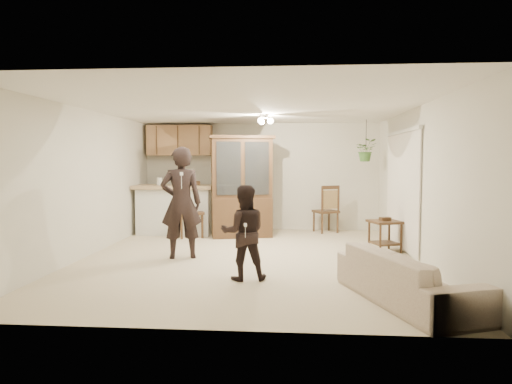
# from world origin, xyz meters

# --- Properties ---
(floor) EXTENTS (6.50, 6.50, 0.00)m
(floor) POSITION_xyz_m (0.00, 0.00, 0.00)
(floor) COLOR beige
(floor) RESTS_ON ground
(ceiling) EXTENTS (5.50, 6.50, 0.02)m
(ceiling) POSITION_xyz_m (0.00, 0.00, 2.50)
(ceiling) COLOR white
(ceiling) RESTS_ON wall_back
(wall_back) EXTENTS (5.50, 0.02, 2.50)m
(wall_back) POSITION_xyz_m (0.00, 3.25, 1.25)
(wall_back) COLOR beige
(wall_back) RESTS_ON ground
(wall_front) EXTENTS (5.50, 0.02, 2.50)m
(wall_front) POSITION_xyz_m (0.00, -3.25, 1.25)
(wall_front) COLOR beige
(wall_front) RESTS_ON ground
(wall_left) EXTENTS (0.02, 6.50, 2.50)m
(wall_left) POSITION_xyz_m (-2.75, 0.00, 1.25)
(wall_left) COLOR beige
(wall_left) RESTS_ON ground
(wall_right) EXTENTS (0.02, 6.50, 2.50)m
(wall_right) POSITION_xyz_m (2.75, 0.00, 1.25)
(wall_right) COLOR beige
(wall_right) RESTS_ON ground
(breakfast_bar) EXTENTS (1.60, 0.55, 1.00)m
(breakfast_bar) POSITION_xyz_m (-1.85, 2.35, 0.50)
(breakfast_bar) COLOR silver
(breakfast_bar) RESTS_ON floor
(bar_top) EXTENTS (1.75, 0.70, 0.08)m
(bar_top) POSITION_xyz_m (-1.85, 2.35, 1.05)
(bar_top) COLOR tan
(bar_top) RESTS_ON breakfast_bar
(upper_cabinets) EXTENTS (1.50, 0.34, 0.70)m
(upper_cabinets) POSITION_xyz_m (-1.90, 3.07, 2.10)
(upper_cabinets) COLOR #8F603E
(upper_cabinets) RESTS_ON wall_back
(vertical_blinds) EXTENTS (0.06, 2.30, 2.10)m
(vertical_blinds) POSITION_xyz_m (2.71, 0.90, 1.10)
(vertical_blinds) COLOR beige
(vertical_blinds) RESTS_ON wall_right
(ceiling_fixture) EXTENTS (0.36, 0.36, 0.20)m
(ceiling_fixture) POSITION_xyz_m (0.20, 1.20, 2.40)
(ceiling_fixture) COLOR #FFE3BF
(ceiling_fixture) RESTS_ON ceiling
(hanging_plant) EXTENTS (0.43, 0.37, 0.48)m
(hanging_plant) POSITION_xyz_m (2.30, 2.40, 1.85)
(hanging_plant) COLOR #315E25
(hanging_plant) RESTS_ON ceiling
(plant_cord) EXTENTS (0.01, 0.01, 0.65)m
(plant_cord) POSITION_xyz_m (2.30, 2.40, 2.17)
(plant_cord) COLOR #29231E
(plant_cord) RESTS_ON ceiling
(sofa) EXTENTS (1.33, 2.01, 0.73)m
(sofa) POSITION_xyz_m (2.06, -2.21, 0.37)
(sofa) COLOR beige
(sofa) RESTS_ON floor
(adult) EXTENTS (0.75, 0.59, 1.80)m
(adult) POSITION_xyz_m (-1.11, -0.06, 0.90)
(adult) COLOR black
(adult) RESTS_ON floor
(child) EXTENTS (0.74, 0.62, 1.35)m
(child) POSITION_xyz_m (0.07, -1.35, 0.68)
(child) COLOR black
(child) RESTS_ON floor
(china_hutch) EXTENTS (1.45, 0.82, 2.15)m
(china_hutch) POSITION_xyz_m (-0.33, 2.12, 1.06)
(china_hutch) COLOR #3C2416
(china_hutch) RESTS_ON floor
(side_table) EXTENTS (0.64, 0.64, 0.62)m
(side_table) POSITION_xyz_m (2.40, 0.76, 0.29)
(side_table) COLOR #3C2416
(side_table) RESTS_ON floor
(chair_bar) EXTENTS (0.68, 0.68, 1.19)m
(chair_bar) POSITION_xyz_m (-1.42, 2.01, 0.33)
(chair_bar) COLOR #3C2416
(chair_bar) RESTS_ON floor
(chair_hutch_left) EXTENTS (0.58, 0.58, 1.06)m
(chair_hutch_left) POSITION_xyz_m (-1.36, 2.92, 0.30)
(chair_hutch_left) COLOR #3C2416
(chair_hutch_left) RESTS_ON floor
(chair_hutch_right) EXTENTS (0.63, 0.63, 1.07)m
(chair_hutch_right) POSITION_xyz_m (1.50, 2.89, 0.30)
(chair_hutch_right) COLOR #3C2416
(chair_hutch_right) RESTS_ON floor
(controller_adult) EXTENTS (0.09, 0.17, 0.05)m
(controller_adult) POSITION_xyz_m (-1.00, -0.48, 1.43)
(controller_adult) COLOR white
(controller_adult) RESTS_ON adult
(controller_child) EXTENTS (0.05, 0.12, 0.03)m
(controller_child) POSITION_xyz_m (0.13, -1.65, 0.80)
(controller_child) COLOR white
(controller_child) RESTS_ON child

